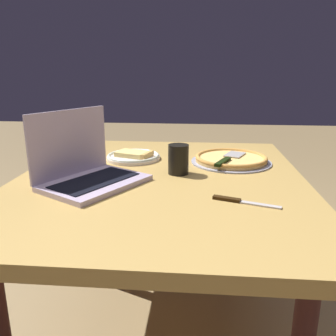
{
  "coord_description": "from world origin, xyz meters",
  "views": [
    {
      "loc": [
        -1.25,
        -0.14,
        1.14
      ],
      "look_at": [
        -0.04,
        -0.03,
        0.79
      ],
      "focal_mm": 37.54,
      "sensor_mm": 36.0,
      "label": 1
    }
  ],
  "objects_px": {
    "laptop": "(87,169)",
    "table_knife": "(239,201)",
    "pizza_plate": "(134,156)",
    "drink_cup": "(178,159)",
    "pizza_tray": "(231,159)",
    "dining_table": "(161,197)"
  },
  "relations": [
    {
      "from": "laptop",
      "to": "drink_cup",
      "type": "distance_m",
      "value": 0.35
    },
    {
      "from": "dining_table",
      "to": "pizza_plate",
      "type": "xyz_separation_m",
      "value": [
        0.25,
        0.15,
        0.09
      ]
    },
    {
      "from": "pizza_tray",
      "to": "table_knife",
      "type": "relative_size",
      "value": 1.7
    },
    {
      "from": "table_knife",
      "to": "drink_cup",
      "type": "distance_m",
      "value": 0.35
    },
    {
      "from": "pizza_plate",
      "to": "pizza_tray",
      "type": "distance_m",
      "value": 0.43
    },
    {
      "from": "pizza_plate",
      "to": "pizza_tray",
      "type": "bearing_deg",
      "value": -92.87
    },
    {
      "from": "dining_table",
      "to": "laptop",
      "type": "distance_m",
      "value": 0.3
    },
    {
      "from": "laptop",
      "to": "table_knife",
      "type": "xyz_separation_m",
      "value": [
        -0.14,
        -0.52,
        -0.05
      ]
    },
    {
      "from": "dining_table",
      "to": "drink_cup",
      "type": "distance_m",
      "value": 0.16
    },
    {
      "from": "table_knife",
      "to": "drink_cup",
      "type": "xyz_separation_m",
      "value": [
        0.28,
        0.2,
        0.05
      ]
    },
    {
      "from": "pizza_plate",
      "to": "dining_table",
      "type": "bearing_deg",
      "value": -149.23
    },
    {
      "from": "dining_table",
      "to": "pizza_tray",
      "type": "xyz_separation_m",
      "value": [
        0.23,
        -0.28,
        0.1
      ]
    },
    {
      "from": "laptop",
      "to": "table_knife",
      "type": "distance_m",
      "value": 0.54
    },
    {
      "from": "dining_table",
      "to": "drink_cup",
      "type": "bearing_deg",
      "value": -54.5
    },
    {
      "from": "pizza_plate",
      "to": "drink_cup",
      "type": "bearing_deg",
      "value": -133.68
    },
    {
      "from": "pizza_plate",
      "to": "drink_cup",
      "type": "height_order",
      "value": "drink_cup"
    },
    {
      "from": "dining_table",
      "to": "pizza_plate",
      "type": "bearing_deg",
      "value": 30.77
    },
    {
      "from": "table_knife",
      "to": "drink_cup",
      "type": "relative_size",
      "value": 1.77
    },
    {
      "from": "laptop",
      "to": "drink_cup",
      "type": "bearing_deg",
      "value": -65.06
    },
    {
      "from": "dining_table",
      "to": "pizza_tray",
      "type": "height_order",
      "value": "pizza_tray"
    },
    {
      "from": "pizza_plate",
      "to": "pizza_tray",
      "type": "height_order",
      "value": "pizza_plate"
    },
    {
      "from": "pizza_plate",
      "to": "drink_cup",
      "type": "xyz_separation_m",
      "value": [
        -0.2,
        -0.21,
        0.04
      ]
    }
  ]
}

